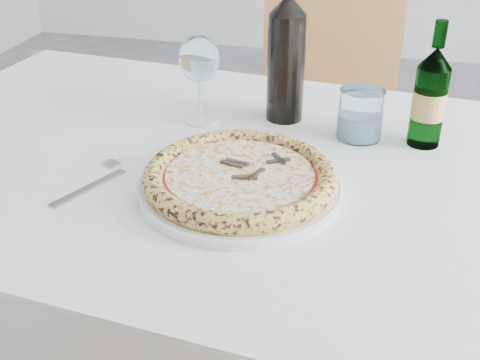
# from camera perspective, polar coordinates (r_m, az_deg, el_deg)

# --- Properties ---
(dining_table) EXTENTS (1.53, 1.00, 0.76)m
(dining_table) POSITION_cam_1_polar(r_m,az_deg,el_deg) (1.08, 1.26, -2.46)
(dining_table) COLOR olive
(dining_table) RESTS_ON floor
(chair_far) EXTENTS (0.46, 0.46, 0.93)m
(chair_far) POSITION_cam_1_polar(r_m,az_deg,el_deg) (1.85, 8.34, 6.64)
(chair_far) COLOR olive
(chair_far) RESTS_ON floor
(plate) EXTENTS (0.32, 0.32, 0.02)m
(plate) POSITION_cam_1_polar(r_m,az_deg,el_deg) (0.95, -0.00, -0.59)
(plate) COLOR white
(plate) RESTS_ON dining_table
(pizza) EXTENTS (0.30, 0.30, 0.03)m
(pizza) POSITION_cam_1_polar(r_m,az_deg,el_deg) (0.94, -0.00, 0.34)
(pizza) COLOR gold
(pizza) RESTS_ON plate
(fork) EXTENTS (0.07, 0.20, 0.00)m
(fork) POSITION_cam_1_polar(r_m,az_deg,el_deg) (1.00, -13.50, -0.00)
(fork) COLOR gray
(fork) RESTS_ON dining_table
(wine_glass) EXTENTS (0.08, 0.08, 0.17)m
(wine_glass) POSITION_cam_1_polar(r_m,az_deg,el_deg) (1.15, -3.90, 11.19)
(wine_glass) COLOR white
(wine_glass) RESTS_ON dining_table
(tumbler) EXTENTS (0.08, 0.08, 0.09)m
(tumbler) POSITION_cam_1_polar(r_m,az_deg,el_deg) (1.13, 11.31, 5.85)
(tumbler) COLOR white
(tumbler) RESTS_ON dining_table
(beer_bottle) EXTENTS (0.06, 0.06, 0.23)m
(beer_bottle) POSITION_cam_1_polar(r_m,az_deg,el_deg) (1.12, 17.55, 7.48)
(beer_bottle) COLOR #235C29
(beer_bottle) RESTS_ON dining_table
(wine_bottle) EXTENTS (0.07, 0.07, 0.30)m
(wine_bottle) POSITION_cam_1_polar(r_m,az_deg,el_deg) (1.17, 4.41, 11.59)
(wine_bottle) COLOR black
(wine_bottle) RESTS_ON dining_table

